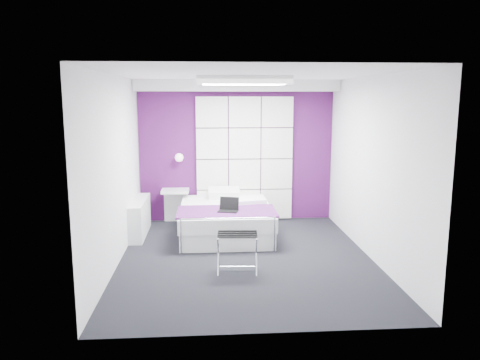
{
  "coord_description": "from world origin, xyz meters",
  "views": [
    {
      "loc": [
        -0.54,
        -6.44,
        2.29
      ],
      "look_at": [
        -0.06,
        0.35,
        1.09
      ],
      "focal_mm": 35.0,
      "sensor_mm": 36.0,
      "label": 1
    }
  ],
  "objects_px": {
    "wall_lamp": "(179,157)",
    "laptop": "(228,208)",
    "bed": "(226,219)",
    "luggage_rack": "(237,252)",
    "radiator": "(140,217)",
    "nightstand": "(175,191)"
  },
  "relations": [
    {
      "from": "wall_lamp",
      "to": "laptop",
      "type": "xyz_separation_m",
      "value": [
        0.83,
        -1.34,
        -0.64
      ]
    },
    {
      "from": "wall_lamp",
      "to": "bed",
      "type": "relative_size",
      "value": 0.08
    },
    {
      "from": "bed",
      "to": "luggage_rack",
      "type": "height_order",
      "value": "bed"
    },
    {
      "from": "radiator",
      "to": "bed",
      "type": "xyz_separation_m",
      "value": [
        1.44,
        -0.1,
        -0.02
      ]
    },
    {
      "from": "radiator",
      "to": "bed",
      "type": "height_order",
      "value": "bed"
    },
    {
      "from": "radiator",
      "to": "luggage_rack",
      "type": "relative_size",
      "value": 2.29
    },
    {
      "from": "bed",
      "to": "nightstand",
      "type": "height_order",
      "value": "bed"
    },
    {
      "from": "radiator",
      "to": "laptop",
      "type": "relative_size",
      "value": 3.93
    },
    {
      "from": "nightstand",
      "to": "laptop",
      "type": "distance_m",
      "value": 1.59
    },
    {
      "from": "luggage_rack",
      "to": "laptop",
      "type": "xyz_separation_m",
      "value": [
        -0.07,
        1.21,
        0.32
      ]
    },
    {
      "from": "bed",
      "to": "luggage_rack",
      "type": "relative_size",
      "value": 3.58
    },
    {
      "from": "bed",
      "to": "luggage_rack",
      "type": "xyz_separation_m",
      "value": [
        0.09,
        -1.69,
        -0.02
      ]
    },
    {
      "from": "radiator",
      "to": "nightstand",
      "type": "xyz_separation_m",
      "value": [
        0.55,
        0.72,
        0.31
      ]
    },
    {
      "from": "wall_lamp",
      "to": "nightstand",
      "type": "xyz_separation_m",
      "value": [
        -0.09,
        -0.04,
        -0.61
      ]
    },
    {
      "from": "radiator",
      "to": "laptop",
      "type": "xyz_separation_m",
      "value": [
        1.47,
        -0.58,
        0.28
      ]
    },
    {
      "from": "wall_lamp",
      "to": "luggage_rack",
      "type": "distance_m",
      "value": 2.87
    },
    {
      "from": "nightstand",
      "to": "laptop",
      "type": "xyz_separation_m",
      "value": [
        0.91,
        -1.3,
        -0.03
      ]
    },
    {
      "from": "bed",
      "to": "laptop",
      "type": "xyz_separation_m",
      "value": [
        0.02,
        -0.48,
        0.3
      ]
    },
    {
      "from": "radiator",
      "to": "nightstand",
      "type": "relative_size",
      "value": 2.41
    },
    {
      "from": "wall_lamp",
      "to": "luggage_rack",
      "type": "relative_size",
      "value": 0.29
    },
    {
      "from": "wall_lamp",
      "to": "radiator",
      "type": "xyz_separation_m",
      "value": [
        -0.64,
        -0.76,
        -0.92
      ]
    },
    {
      "from": "luggage_rack",
      "to": "radiator",
      "type": "bearing_deg",
      "value": 134.96
    }
  ]
}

